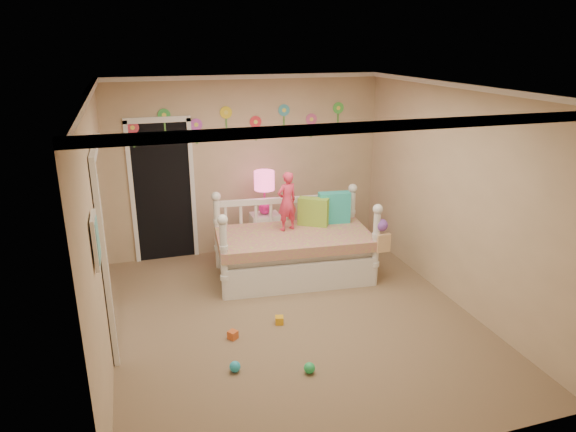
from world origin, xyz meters
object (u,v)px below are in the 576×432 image
object	(u,v)px
daybed	(294,237)
nightstand	(265,236)
child	(287,201)
table_lamp	(264,186)

from	to	relation	value
daybed	nightstand	bearing A→B (deg)	111.31
child	table_lamp	world-z (taller)	child
daybed	table_lamp	size ratio (longest dim) A/B	3.25
nightstand	table_lamp	size ratio (longest dim) A/B	1.07
child	nightstand	distance (m)	0.91
daybed	table_lamp	xyz separation A→B (m)	(-0.21, 0.72, 0.54)
table_lamp	daybed	bearing A→B (deg)	-74.01
child	table_lamp	bearing A→B (deg)	-91.05
nightstand	table_lamp	world-z (taller)	table_lamp
daybed	table_lamp	bearing A→B (deg)	111.31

